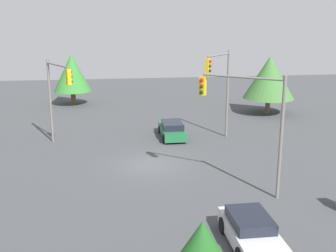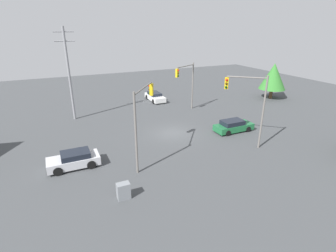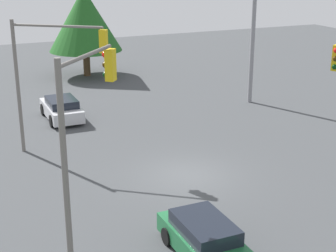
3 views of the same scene
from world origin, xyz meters
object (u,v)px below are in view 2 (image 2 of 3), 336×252
object	(u,v)px
electrical_cabinet	(123,191)
sedan_green	(233,126)
sedan_white	(155,97)
traffic_signal_aux	(187,79)
sedan_silver	(74,160)
traffic_signal_cross	(142,111)
traffic_signal_main	(249,99)

from	to	relation	value
electrical_cabinet	sedan_green	bearing A→B (deg)	-154.98
sedan_white	traffic_signal_aux	world-z (taller)	traffic_signal_aux
sedan_silver	electrical_cabinet	bearing A→B (deg)	-156.28
sedan_green	traffic_signal_cross	xyz separation A→B (m)	(11.27, 2.41, 3.92)
sedan_green	traffic_signal_cross	bearing A→B (deg)	-77.95
sedan_white	electrical_cabinet	world-z (taller)	sedan_white
sedan_white	traffic_signal_aux	size ratio (longest dim) A/B	0.72
sedan_silver	traffic_signal_aux	bearing A→B (deg)	-58.67
sedan_white	traffic_signal_main	xyz separation A→B (m)	(-1.76, 18.73, 4.06)
sedan_white	traffic_signal_cross	world-z (taller)	traffic_signal_cross
traffic_signal_cross	sedan_white	bearing A→B (deg)	12.36
traffic_signal_aux	sedan_silver	bearing A→B (deg)	2.93
traffic_signal_aux	electrical_cabinet	world-z (taller)	traffic_signal_aux
sedan_white	traffic_signal_cross	xyz separation A→B (m)	(8.12, 17.64, 3.92)
sedan_silver	sedan_green	bearing A→B (deg)	-87.09
traffic_signal_main	traffic_signal_aux	world-z (taller)	traffic_signal_main
traffic_signal_cross	electrical_cabinet	size ratio (longest dim) A/B	5.68
sedan_silver	traffic_signal_main	bearing A→B (deg)	-99.72
sedan_green	sedan_white	distance (m)	15.55
traffic_signal_cross	electrical_cabinet	xyz separation A→B (m)	(2.99, 4.25, -3.97)
sedan_silver	sedan_white	distance (m)	21.10
traffic_signal_cross	electrical_cabinet	bearing A→B (deg)	-178.04
electrical_cabinet	traffic_signal_aux	bearing A→B (deg)	-130.43
sedan_green	traffic_signal_cross	world-z (taller)	traffic_signal_cross
sedan_green	electrical_cabinet	bearing A→B (deg)	-64.98
sedan_silver	sedan_green	distance (m)	16.82
sedan_white	traffic_signal_cross	bearing A→B (deg)	65.27
traffic_signal_aux	electrical_cabinet	size ratio (longest dim) A/B	5.46
sedan_green	traffic_signal_main	world-z (taller)	traffic_signal_main
sedan_silver	sedan_white	xyz separation A→B (m)	(-13.66, -16.09, -0.03)
sedan_silver	traffic_signal_main	xyz separation A→B (m)	(-15.42, 2.64, 4.03)
sedan_silver	sedan_white	world-z (taller)	sedan_silver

